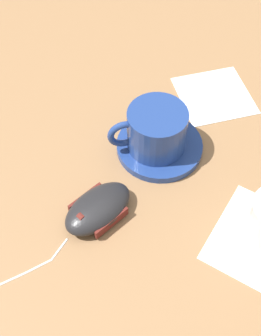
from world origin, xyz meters
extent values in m
plane|color=olive|center=(0.00, 0.00, 0.00)|extent=(3.00, 3.00, 0.00)
cylinder|color=navy|center=(0.02, 0.12, 0.01)|extent=(0.13, 0.13, 0.01)
cylinder|color=navy|center=(0.02, 0.13, 0.05)|extent=(0.09, 0.09, 0.07)
torus|color=navy|center=(-0.02, 0.16, 0.05)|extent=(0.05, 0.04, 0.05)
ellipsoid|color=black|center=(-0.13, 0.12, 0.02)|extent=(0.12, 0.08, 0.03)
cylinder|color=#591E19|center=(-0.16, 0.12, 0.03)|extent=(0.01, 0.01, 0.01)
cube|color=#591E19|center=(-0.13, 0.09, 0.01)|extent=(0.06, 0.01, 0.02)
cube|color=#591E19|center=(-0.12, 0.15, 0.01)|extent=(0.06, 0.01, 0.02)
cylinder|color=white|center=(-0.20, 0.13, 0.00)|extent=(0.04, 0.01, 0.00)
cylinder|color=white|center=(-0.24, 0.13, 0.00)|extent=(0.03, 0.02, 0.00)
cylinder|color=white|center=(-0.27, 0.14, 0.00)|extent=(0.03, 0.02, 0.00)
sphere|color=white|center=(-0.18, 0.13, 0.00)|extent=(0.00, 0.00, 0.00)
sphere|color=white|center=(-0.22, 0.12, 0.00)|extent=(0.00, 0.00, 0.00)
sphere|color=white|center=(-0.25, 0.14, 0.00)|extent=(0.00, 0.00, 0.00)
sphere|color=white|center=(-0.28, 0.15, 0.00)|extent=(0.00, 0.00, 0.00)
cube|color=white|center=(0.18, 0.11, 0.00)|extent=(0.17, 0.17, 0.00)
camera|label=1|loc=(-0.37, -0.13, 0.57)|focal=50.00mm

